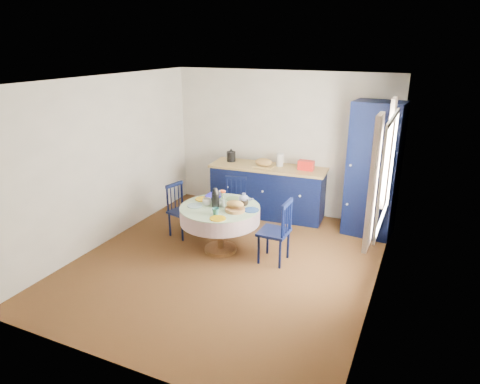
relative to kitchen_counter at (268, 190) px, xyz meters
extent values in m
plane|color=black|center=(0.10, -1.90, -0.47)|extent=(4.50, 4.50, 0.00)
plane|color=white|center=(0.10, -1.90, 2.03)|extent=(4.50, 4.50, 0.00)
cube|color=white|center=(0.10, 0.35, 0.78)|extent=(4.00, 0.02, 2.50)
cube|color=white|center=(-1.90, -1.90, 0.78)|extent=(0.02, 4.50, 2.50)
cube|color=white|center=(2.10, -1.90, 0.78)|extent=(0.02, 4.50, 2.50)
plane|color=white|center=(2.10, -1.60, 1.03)|extent=(0.00, 1.20, 1.20)
cube|color=#EEE0C9|center=(2.02, -2.30, 1.08)|extent=(0.05, 0.34, 1.45)
cube|color=#EEE0C9|center=(2.02, -0.90, 1.08)|extent=(0.05, 0.34, 1.45)
cube|color=black|center=(0.00, 0.00, -0.03)|extent=(2.00, 0.72, 0.86)
cube|color=tan|center=(0.00, 0.00, 0.42)|extent=(2.06, 0.76, 0.04)
cube|color=#AD1813|center=(0.65, 0.10, 0.52)|extent=(0.27, 0.16, 0.16)
cube|color=tan|center=(-0.06, -0.07, 0.45)|extent=(0.36, 0.26, 0.02)
ellipsoid|color=#BF844A|center=(-0.06, -0.07, 0.52)|extent=(0.31, 0.20, 0.13)
cylinder|color=silver|center=(0.17, 0.11, 0.55)|extent=(0.12, 0.12, 0.22)
cube|color=black|center=(1.76, -0.05, 0.59)|extent=(0.79, 0.60, 2.12)
cylinder|color=white|center=(1.47, -0.32, 0.70)|extent=(0.04, 0.02, 0.04)
cylinder|color=white|center=(1.47, -0.32, 0.06)|extent=(0.04, 0.02, 0.04)
cylinder|color=brown|center=(-0.13, -1.60, -0.44)|extent=(0.48, 0.48, 0.05)
cylinder|color=brown|center=(-0.13, -1.60, -0.12)|extent=(0.10, 0.10, 0.63)
cylinder|color=brown|center=(-0.13, -1.60, 0.21)|extent=(1.10, 1.10, 0.03)
cylinder|color=silver|center=(-0.13, -1.60, 0.11)|extent=(1.16, 1.16, 0.22)
cylinder|color=silver|center=(-0.13, -1.60, 0.23)|extent=(1.16, 1.16, 0.01)
cylinder|color=#81A8AD|center=(-0.47, -1.73, 0.24)|extent=(0.22, 0.22, 0.01)
cylinder|color=#C18A05|center=(0.04, -2.01, 0.24)|extent=(0.22, 0.22, 0.01)
cylinder|color=navy|center=(0.33, -1.54, 0.24)|extent=(0.22, 0.22, 0.01)
cylinder|color=#89B068|center=(-0.09, -1.24, 0.24)|extent=(0.22, 0.22, 0.01)
cylinder|color=#C18A05|center=(-0.51, -1.44, 0.24)|extent=(0.22, 0.22, 0.01)
cylinder|color=#99613D|center=(0.14, -1.67, 0.26)|extent=(0.28, 0.28, 0.05)
ellipsoid|color=#BF844A|center=(0.14, -1.67, 0.34)|extent=(0.26, 0.16, 0.11)
cube|color=silver|center=(-0.19, -1.55, 0.25)|extent=(0.10, 0.07, 0.04)
cylinder|color=black|center=(-0.82, -1.55, -0.27)|extent=(0.03, 0.03, 0.38)
cylinder|color=black|center=(-0.74, -1.25, -0.27)|extent=(0.03, 0.03, 0.38)
cylinder|color=black|center=(-1.10, -1.47, -0.27)|extent=(0.03, 0.03, 0.38)
cylinder|color=black|center=(-1.02, -1.18, -0.27)|extent=(0.03, 0.03, 0.38)
cube|color=black|center=(-0.92, -1.36, -0.06)|extent=(0.44, 0.46, 0.04)
cylinder|color=black|center=(-1.12, -1.47, 0.15)|extent=(0.03, 0.03, 0.43)
cylinder|color=black|center=(-1.04, -1.17, 0.15)|extent=(0.03, 0.03, 0.43)
cube|color=black|center=(-1.08, -1.32, 0.35)|extent=(0.12, 0.34, 0.05)
cylinder|color=black|center=(-1.10, -1.40, 0.14)|extent=(0.02, 0.02, 0.36)
cylinder|color=black|center=(-1.08, -1.32, 0.14)|extent=(0.02, 0.02, 0.36)
cylinder|color=black|center=(-1.06, -1.24, 0.14)|extent=(0.02, 0.02, 0.36)
cylinder|color=black|center=(-0.40, -0.97, -0.27)|extent=(0.03, 0.03, 0.39)
cylinder|color=black|center=(-0.10, -0.89, -0.27)|extent=(0.03, 0.03, 0.39)
cylinder|color=black|center=(-0.47, -0.69, -0.27)|extent=(0.03, 0.03, 0.39)
cylinder|color=black|center=(-0.17, -0.61, -0.27)|extent=(0.03, 0.03, 0.39)
cube|color=black|center=(-0.29, -0.79, -0.06)|extent=(0.46, 0.45, 0.04)
cylinder|color=black|center=(-0.48, -0.67, 0.16)|extent=(0.03, 0.03, 0.44)
cylinder|color=black|center=(-0.18, -0.59, 0.16)|extent=(0.03, 0.03, 0.44)
cube|color=black|center=(-0.33, -0.63, 0.36)|extent=(0.34, 0.12, 0.05)
cylinder|color=black|center=(-0.41, -0.65, 0.14)|extent=(0.02, 0.02, 0.36)
cylinder|color=black|center=(-0.33, -0.63, 0.14)|extent=(0.02, 0.02, 0.36)
cylinder|color=black|center=(-0.25, -0.61, 0.14)|extent=(0.02, 0.02, 0.36)
cylinder|color=black|center=(0.54, -1.40, -0.25)|extent=(0.04, 0.04, 0.42)
cylinder|color=black|center=(0.53, -1.74, -0.25)|extent=(0.04, 0.04, 0.42)
cylinder|color=black|center=(0.85, -1.41, -0.25)|extent=(0.04, 0.04, 0.42)
cylinder|color=black|center=(0.85, -1.74, -0.25)|extent=(0.04, 0.04, 0.42)
cube|color=black|center=(0.69, -1.57, -0.02)|extent=(0.40, 0.42, 0.04)
cylinder|color=black|center=(0.87, -1.41, 0.21)|extent=(0.04, 0.04, 0.47)
cylinder|color=black|center=(0.87, -1.74, 0.21)|extent=(0.04, 0.04, 0.47)
cube|color=black|center=(0.87, -1.58, 0.43)|extent=(0.05, 0.37, 0.06)
cylinder|color=black|center=(0.87, -1.49, 0.19)|extent=(0.02, 0.02, 0.39)
cylinder|color=black|center=(0.87, -1.58, 0.19)|extent=(0.02, 0.02, 0.39)
cylinder|color=black|center=(0.87, -1.66, 0.19)|extent=(0.02, 0.02, 0.39)
imported|color=silver|center=(-0.33, -1.62, 0.29)|extent=(0.13, 0.13, 0.10)
imported|color=#286764|center=(-0.04, -1.90, 0.28)|extent=(0.10, 0.10, 0.10)
imported|color=black|center=(0.18, -1.41, 0.28)|extent=(0.11, 0.11, 0.09)
imported|color=silver|center=(-0.28, -1.23, 0.28)|extent=(0.11, 0.11, 0.10)
imported|color=navy|center=(-0.35, -1.34, 0.27)|extent=(0.26, 0.26, 0.06)
camera|label=1|loc=(2.50, -6.71, 2.48)|focal=32.00mm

